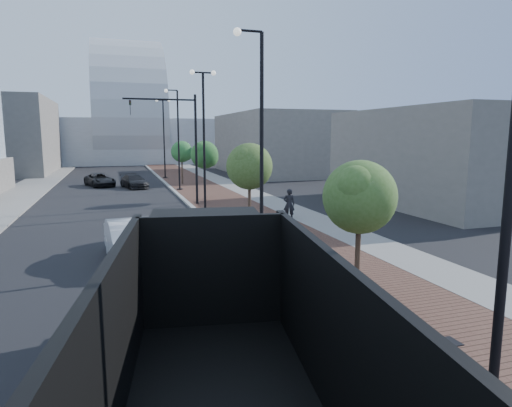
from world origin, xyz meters
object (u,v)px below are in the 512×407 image
object	(u,v)px
dump_truck	(216,348)
white_sedan	(132,241)
dark_car_mid	(100,180)
pedestrian	(289,204)

from	to	relation	value
dump_truck	white_sedan	world-z (taller)	dump_truck
dump_truck	dark_car_mid	xyz separation A→B (m)	(-2.90, 40.56, -0.90)
white_sedan	pedestrian	distance (m)	11.44
white_sedan	pedestrian	size ratio (longest dim) A/B	2.66
white_sedan	dark_car_mid	bearing A→B (deg)	87.84
pedestrian	white_sedan	bearing A→B (deg)	55.72
white_sedan	dark_car_mid	xyz separation A→B (m)	(-1.96, 29.13, -0.19)
white_sedan	pedestrian	xyz separation A→B (m)	(9.48, 6.41, 0.12)
dark_car_mid	pedestrian	size ratio (longest dim) A/B	2.46
dump_truck	pedestrian	xyz separation A→B (m)	(8.54, 17.83, -0.59)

